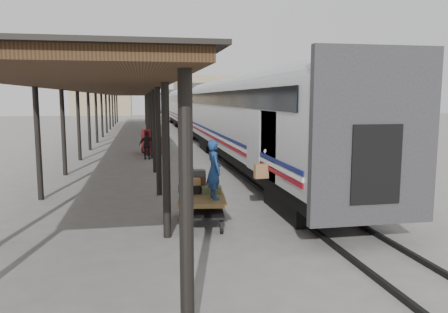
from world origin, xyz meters
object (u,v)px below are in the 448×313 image
baggage_cart (202,201)px  pedestrian (147,145)px  luggage_tug (152,143)px  porter (214,169)px

baggage_cart → pedestrian: size_ratio=1.54×
luggage_tug → pedestrian: pedestrian is taller
baggage_cart → pedestrian: (-1.33, 13.59, 0.17)m
porter → pedestrian: 14.35m
luggage_tug → porter: porter is taller
baggage_cart → luggage_tug: size_ratio=1.33×
baggage_cart → porter: porter is taller
baggage_cart → porter: size_ratio=1.60×
porter → baggage_cart: bearing=11.2°
porter → pedestrian: (-1.58, 14.24, -0.83)m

